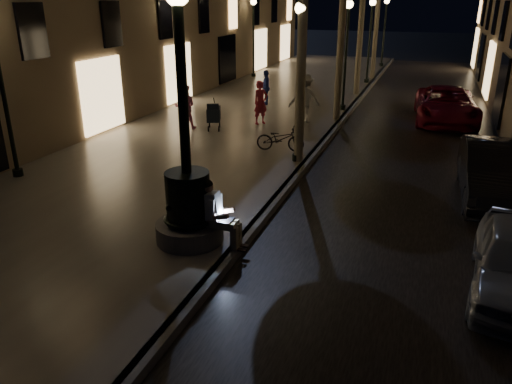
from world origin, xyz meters
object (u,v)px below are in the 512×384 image
at_px(car_third, 446,105).
at_px(lamp_curb_d, 385,22).
at_px(bicycle, 280,139).
at_px(lamp_left_c, 254,26).
at_px(car_second, 495,172).
at_px(pedestrian_white, 305,98).
at_px(fountain_lamppost, 188,195).
at_px(lamp_curb_c, 371,29).
at_px(pedestrian_blue, 266,87).
at_px(pedestrian_pink, 185,107).
at_px(pedestrian_red, 261,103).
at_px(seated_man_laptop, 216,212).
at_px(lamp_curb_b, 347,39).
at_px(lamp_left_b, 177,38).
at_px(lamp_curb_a, 300,60).
at_px(stroller, 214,114).

bearing_deg(car_third, lamp_curb_d, 101.35).
bearing_deg(bicycle, lamp_left_c, 14.81).
xyz_separation_m(car_second, pedestrian_white, (-6.54, 5.93, 0.44)).
xyz_separation_m(fountain_lamppost, pedestrian_white, (-0.34, 11.01, -0.03)).
xyz_separation_m(fountain_lamppost, lamp_curb_c, (0.70, 22.00, 2.02)).
bearing_deg(pedestrian_blue, lamp_curb_d, 150.95).
distance_m(lamp_left_c, pedestrian_pink, 13.81).
relative_size(lamp_curb_c, lamp_left_c, 1.00).
bearing_deg(car_second, pedestrian_red, 146.64).
relative_size(lamp_curb_c, pedestrian_red, 2.83).
relative_size(car_second, car_third, 0.87).
bearing_deg(seated_man_laptop, bicycle, 95.84).
bearing_deg(lamp_curb_b, pedestrian_blue, -178.74).
height_order(fountain_lamppost, lamp_curb_b, fountain_lamppost).
xyz_separation_m(fountain_lamppost, car_second, (6.20, 5.08, -0.47)).
bearing_deg(car_second, pedestrian_pink, 160.80).
height_order(fountain_lamppost, bicycle, fountain_lamppost).
bearing_deg(fountain_lamppost, lamp_curb_b, 87.14).
relative_size(lamp_left_b, bicycle, 3.06).
relative_size(lamp_curb_b, pedestrian_pink, 2.88).
height_order(car_second, car_third, car_second).
height_order(lamp_curb_b, pedestrian_pink, lamp_curb_b).
height_order(lamp_curb_d, pedestrian_blue, lamp_curb_d).
distance_m(seated_man_laptop, car_second, 7.56).
bearing_deg(seated_man_laptop, pedestrian_blue, 104.22).
bearing_deg(lamp_curb_d, lamp_curb_c, -90.00).
xyz_separation_m(lamp_curb_a, stroller, (-3.98, 2.68, -2.44)).
xyz_separation_m(lamp_curb_d, car_third, (4.36, -16.19, -2.52)).
bearing_deg(lamp_curb_a, car_third, 60.83).
distance_m(lamp_curb_d, lamp_left_b, 19.35).
height_order(lamp_curb_b, pedestrian_red, lamp_curb_b).
bearing_deg(bicycle, lamp_curb_c, -10.75).
bearing_deg(bicycle, lamp_curb_b, -14.03).
height_order(lamp_curb_a, lamp_left_b, same).
distance_m(stroller, bicycle, 3.70).
relative_size(pedestrian_pink, pedestrian_blue, 1.05).
xyz_separation_m(lamp_left_b, pedestrian_white, (6.06, -0.99, -2.06)).
xyz_separation_m(fountain_lamppost, pedestrian_pink, (-4.39, 8.52, -0.18)).
bearing_deg(lamp_left_c, fountain_lamppost, -73.78).
xyz_separation_m(fountain_lamppost, lamp_curb_a, (0.70, 6.00, 2.02)).
relative_size(lamp_curb_d, pedestrian_pink, 2.88).
height_order(pedestrian_pink, pedestrian_blue, pedestrian_pink).
relative_size(lamp_curb_c, stroller, 4.05).
distance_m(pedestrian_blue, bicycle, 7.65).
bearing_deg(pedestrian_white, lamp_left_c, -88.83).
distance_m(pedestrian_white, pedestrian_blue, 3.89).
bearing_deg(lamp_curb_b, lamp_left_b, -164.27).
xyz_separation_m(car_second, car_third, (-1.14, 8.72, -0.02)).
bearing_deg(lamp_curb_b, lamp_left_c, 131.59).
xyz_separation_m(seated_man_laptop, car_second, (5.59, 5.08, -0.19)).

